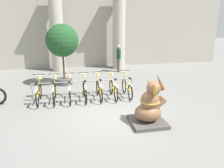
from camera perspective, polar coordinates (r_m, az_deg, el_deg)
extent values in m
plane|color=slate|center=(7.75, 0.08, -8.11)|extent=(60.00, 60.00, 0.00)
cube|color=#A39E8E|center=(15.57, -6.54, 15.50)|extent=(20.00, 0.20, 6.00)
cylinder|color=#ADA899|center=(14.54, -14.22, 13.09)|extent=(0.84, 0.84, 5.00)
cylinder|color=#ADA899|center=(14.92, 1.82, 13.64)|extent=(0.84, 0.84, 5.00)
cylinder|color=gray|center=(9.42, -20.00, -2.18)|extent=(0.05, 0.05, 0.75)
cylinder|color=gray|center=(9.68, 5.18, -0.73)|extent=(0.05, 0.05, 0.75)
cylinder|color=gray|center=(9.21, -7.31, 0.74)|extent=(4.28, 0.04, 0.04)
torus|color=black|center=(9.72, -18.25, -1.69)|extent=(0.05, 0.67, 0.67)
torus|color=black|center=(8.78, -18.94, -3.68)|extent=(0.05, 0.67, 0.67)
cube|color=yellow|center=(9.24, -18.60, -2.34)|extent=(0.04, 0.90, 0.04)
cube|color=silver|center=(8.67, -19.15, -1.51)|extent=(0.06, 0.56, 0.03)
cylinder|color=yellow|center=(8.79, -19.03, -1.74)|extent=(0.03, 0.03, 0.56)
cube|color=black|center=(8.70, -19.21, 0.14)|extent=(0.08, 0.18, 0.04)
cylinder|color=yellow|center=(9.59, -18.46, 0.29)|extent=(0.03, 0.03, 0.72)
cylinder|color=black|center=(9.50, -18.66, 2.37)|extent=(0.48, 0.03, 0.03)
cube|color=silver|center=(9.63, -18.52, 1.71)|extent=(0.20, 0.16, 0.14)
torus|color=black|center=(9.63, -14.66, -1.55)|extent=(0.05, 0.67, 0.67)
torus|color=black|center=(8.68, -14.95, -3.56)|extent=(0.05, 0.67, 0.67)
cube|color=yellow|center=(9.14, -14.82, -2.21)|extent=(0.04, 0.90, 0.04)
cube|color=silver|center=(8.57, -15.12, -1.36)|extent=(0.06, 0.56, 0.03)
cylinder|color=yellow|center=(8.69, -15.05, -1.60)|extent=(0.03, 0.03, 0.56)
cube|color=black|center=(8.60, -15.20, 0.31)|extent=(0.08, 0.18, 0.04)
cylinder|color=yellow|center=(9.49, -14.82, 0.44)|extent=(0.03, 0.03, 0.72)
cylinder|color=black|center=(9.40, -14.98, 2.55)|extent=(0.48, 0.03, 0.03)
cube|color=silver|center=(9.53, -14.89, 1.87)|extent=(0.20, 0.16, 0.14)
torus|color=black|center=(9.64, -11.02, -1.30)|extent=(0.05, 0.67, 0.67)
torus|color=black|center=(8.69, -10.91, -3.28)|extent=(0.05, 0.67, 0.67)
cube|color=yellow|center=(9.15, -10.98, -1.94)|extent=(0.04, 0.90, 0.04)
cube|color=silver|center=(8.58, -11.03, -1.08)|extent=(0.06, 0.56, 0.03)
cylinder|color=yellow|center=(8.69, -11.02, -1.32)|extent=(0.03, 0.03, 0.56)
cube|color=black|center=(8.61, -11.13, 0.59)|extent=(0.08, 0.18, 0.04)
cylinder|color=yellow|center=(9.50, -11.13, 0.70)|extent=(0.03, 0.03, 0.72)
cylinder|color=black|center=(9.41, -11.25, 2.80)|extent=(0.48, 0.03, 0.03)
cube|color=silver|center=(9.54, -11.21, 2.12)|extent=(0.20, 0.16, 0.14)
torus|color=black|center=(9.64, -7.37, -1.13)|extent=(0.05, 0.67, 0.67)
torus|color=black|center=(8.69, -6.86, -3.09)|extent=(0.05, 0.67, 0.67)
cube|color=yellow|center=(9.15, -7.14, -1.76)|extent=(0.04, 0.90, 0.04)
cube|color=silver|center=(8.58, -6.94, -0.89)|extent=(0.06, 0.56, 0.03)
cylinder|color=yellow|center=(8.69, -6.98, -1.13)|extent=(0.03, 0.03, 0.56)
cube|color=black|center=(8.61, -7.05, 0.78)|extent=(0.08, 0.18, 0.04)
cylinder|color=yellow|center=(9.50, -7.43, 0.87)|extent=(0.03, 0.03, 0.72)
cylinder|color=black|center=(9.41, -7.51, 2.98)|extent=(0.48, 0.03, 0.03)
cube|color=silver|center=(9.54, -7.53, 2.29)|extent=(0.20, 0.16, 0.14)
torus|color=black|center=(9.72, -3.79, -0.87)|extent=(0.05, 0.67, 0.67)
torus|color=black|center=(8.78, -2.88, -2.78)|extent=(0.05, 0.67, 0.67)
cube|color=yellow|center=(9.23, -3.36, -1.48)|extent=(0.04, 0.90, 0.04)
cube|color=silver|center=(8.67, -2.92, -0.60)|extent=(0.06, 0.56, 0.03)
cylinder|color=yellow|center=(8.78, -3.01, -0.84)|extent=(0.03, 0.03, 0.56)
cube|color=black|center=(8.70, -3.04, 1.05)|extent=(0.08, 0.18, 0.04)
cylinder|color=yellow|center=(9.59, -3.79, 1.11)|extent=(0.03, 0.03, 0.72)
cylinder|color=black|center=(9.50, -3.83, 3.21)|extent=(0.48, 0.03, 0.03)
cube|color=silver|center=(9.63, -3.90, 2.53)|extent=(0.20, 0.16, 0.14)
torus|color=black|center=(9.81, -0.23, -0.69)|extent=(0.05, 0.67, 0.67)
torus|color=black|center=(8.87, 1.05, -2.55)|extent=(0.05, 0.67, 0.67)
cube|color=yellow|center=(9.32, 0.38, -1.28)|extent=(0.04, 0.90, 0.04)
cube|color=silver|center=(8.76, 1.06, -0.39)|extent=(0.06, 0.56, 0.03)
cylinder|color=yellow|center=(8.88, 0.92, -0.63)|extent=(0.03, 0.03, 0.56)
cube|color=black|center=(8.79, 0.93, 1.24)|extent=(0.08, 0.18, 0.04)
cylinder|color=yellow|center=(9.67, -0.18, 1.28)|extent=(0.03, 0.03, 0.72)
cylinder|color=black|center=(9.58, -0.18, 3.36)|extent=(0.48, 0.03, 0.03)
cube|color=silver|center=(9.71, -0.30, 2.69)|extent=(0.20, 0.16, 0.14)
torus|color=black|center=(9.98, 3.18, -0.41)|extent=(0.05, 0.67, 0.67)
torus|color=black|center=(9.06, 4.78, -2.21)|extent=(0.05, 0.67, 0.67)
cube|color=yellow|center=(9.50, 3.95, -0.98)|extent=(0.04, 0.90, 0.04)
cube|color=silver|center=(8.95, 4.83, -0.09)|extent=(0.06, 0.56, 0.03)
cylinder|color=yellow|center=(9.06, 4.65, -0.33)|extent=(0.03, 0.03, 0.56)
cube|color=black|center=(8.98, 4.69, 1.51)|extent=(0.08, 0.18, 0.04)
cylinder|color=yellow|center=(9.84, 3.27, 1.53)|extent=(0.03, 0.03, 0.72)
cylinder|color=black|center=(9.76, 3.31, 3.57)|extent=(0.48, 0.03, 0.03)
cube|color=silver|center=(9.88, 3.14, 2.91)|extent=(0.20, 0.16, 0.14)
cube|color=#4C4742|center=(7.23, 9.23, -9.74)|extent=(1.10, 1.10, 0.11)
ellipsoid|color=brown|center=(7.09, 9.35, -7.33)|extent=(0.85, 0.75, 0.55)
ellipsoid|color=brown|center=(6.97, 9.88, -4.47)|extent=(0.60, 0.55, 0.70)
sphere|color=brown|center=(6.86, 10.83, -1.08)|extent=(0.45, 0.45, 0.45)
ellipsoid|color=#B79333|center=(7.04, 9.69, -0.57)|extent=(0.08, 0.32, 0.38)
ellipsoid|color=#B79333|center=(6.64, 11.07, -1.68)|extent=(0.08, 0.32, 0.38)
cone|color=brown|center=(6.89, 12.46, 0.56)|extent=(0.38, 0.16, 0.56)
cylinder|color=brown|center=(7.20, 11.54, -4.49)|extent=(0.45, 0.15, 0.40)
cylinder|color=brown|center=(6.99, 12.33, -5.20)|extent=(0.45, 0.15, 0.40)
torus|color=#B79333|center=(6.97, 9.88, -4.47)|extent=(0.63, 0.63, 0.05)
cylinder|color=brown|center=(14.12, 1.62, 4.99)|extent=(0.11, 0.11, 0.85)
cylinder|color=brown|center=(13.96, 1.78, 4.85)|extent=(0.11, 0.11, 0.85)
cube|color=#19472D|center=(13.92, 1.73, 7.91)|extent=(0.20, 0.32, 0.63)
sphere|color=tan|center=(13.86, 1.74, 9.75)|extent=(0.23, 0.23, 0.23)
cylinder|color=#19472D|center=(14.10, 1.54, 8.15)|extent=(0.07, 0.07, 0.57)
cylinder|color=#19472D|center=(13.72, 1.92, 7.92)|extent=(0.07, 0.07, 0.57)
cylinder|color=#4C4C4C|center=(11.57, -12.25, 0.68)|extent=(0.80, 0.80, 0.31)
cylinder|color=brown|center=(11.39, -12.49, 4.55)|extent=(0.10, 0.10, 1.29)
sphere|color=#1E4C23|center=(11.20, -12.90, 11.02)|extent=(1.61, 1.61, 1.61)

